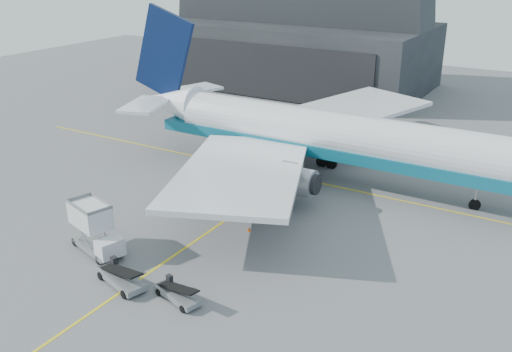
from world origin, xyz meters
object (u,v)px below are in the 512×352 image
Objects in this scene: belt_loader_a at (121,278)px; belt_loader_b at (177,294)px; catering_truck at (95,229)px; pushback_tug at (238,194)px; airliner at (316,133)px.

belt_loader_a is 1.19× the size of belt_loader_b.
belt_loader_a is at bearing -11.18° from catering_truck.
pushback_tug is at bearing 88.67° from catering_truck.
catering_truck is at bearing -177.18° from belt_loader_b.
airliner is 12.32m from pushback_tug.
catering_truck is 11.42m from belt_loader_b.
belt_loader_b is at bearing 23.19° from belt_loader_a.
catering_truck is (-9.00, -26.39, -3.13)m from airliner.
catering_truck is at bearing -108.83° from airliner.
airliner is 29.30m from belt_loader_b.
airliner is 11.68× the size of belt_loader_b.
pushback_tug is (5.10, 15.63, -1.41)m from catering_truck.
pushback_tug is 18.70m from belt_loader_a.
airliner is 11.27× the size of pushback_tug.
catering_truck is 1.38× the size of pushback_tug.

